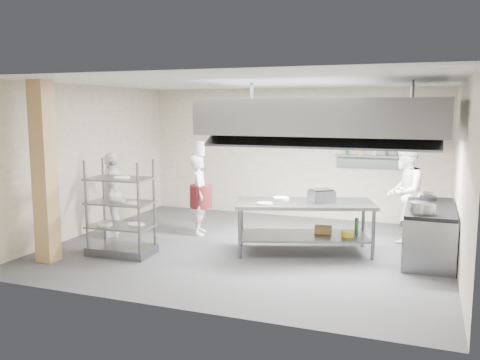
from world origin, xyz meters
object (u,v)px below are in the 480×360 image
at_px(stockpot, 418,208).
at_px(griddle, 322,196).
at_px(chef_head, 200,195).
at_px(pass_rack, 121,208).
at_px(chef_line, 404,193).
at_px(island, 304,227).
at_px(cooking_range, 429,234).
at_px(chef_plating, 113,194).

bearing_deg(stockpot, griddle, 164.95).
bearing_deg(chef_head, pass_rack, 137.68).
height_order(pass_rack, chef_line, chef_line).
relative_size(pass_rack, stockpot, 6.20).
bearing_deg(island, chef_head, 147.87).
relative_size(pass_rack, griddle, 4.08).
height_order(island, cooking_range, island).
distance_m(chef_plating, griddle, 4.13).
bearing_deg(chef_plating, pass_rack, 10.50).
distance_m(cooking_range, stockpot, 0.94).
distance_m(chef_head, chef_plating, 1.72).
distance_m(pass_rack, griddle, 3.51).
relative_size(chef_head, chef_plating, 0.96).
bearing_deg(stockpot, cooking_range, 74.92).
xyz_separation_m(island, griddle, (0.27, 0.13, 0.55)).
height_order(cooking_range, chef_plating, chef_plating).
bearing_deg(chef_line, pass_rack, -50.42).
bearing_deg(griddle, chef_plating, 147.60).
height_order(cooking_range, chef_line, chef_line).
distance_m(chef_head, stockpot, 4.27).
xyz_separation_m(chef_line, chef_plating, (-5.45, -1.59, -0.11)).
bearing_deg(cooking_range, stockpot, -105.08).
relative_size(griddle, stockpot, 1.52).
distance_m(island, griddle, 0.63).
bearing_deg(pass_rack, chef_plating, 127.28).
relative_size(island, pass_rack, 1.44).
relative_size(island, chef_head, 1.49).
xyz_separation_m(pass_rack, griddle, (3.23, 1.38, 0.18)).
relative_size(pass_rack, chef_plating, 0.99).
distance_m(chef_line, stockpot, 1.74).
distance_m(island, cooking_range, 2.12).
relative_size(cooking_range, stockpot, 7.46).
bearing_deg(cooking_range, island, -168.70).
xyz_separation_m(cooking_range, griddle, (-1.81, -0.28, 0.59)).
height_order(island, chef_line, chef_line).
xyz_separation_m(island, cooking_range, (2.08, 0.42, -0.04)).
distance_m(cooking_range, griddle, 1.92).
relative_size(chef_line, chef_plating, 1.13).
relative_size(cooking_range, chef_line, 1.05).
bearing_deg(chef_line, cooking_range, 34.95).
xyz_separation_m(island, pass_rack, (-2.95, -1.24, 0.38)).
bearing_deg(chef_plating, chef_head, 86.06).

